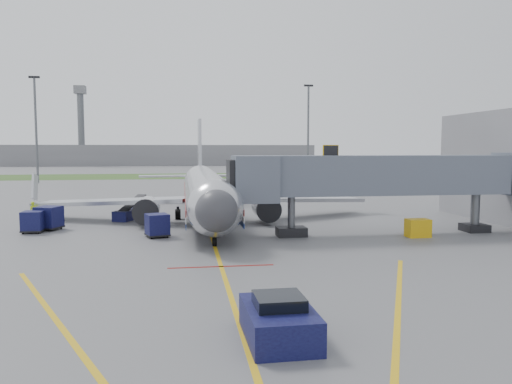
{
  "coord_description": "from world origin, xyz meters",
  "views": [
    {
      "loc": [
        -2.03,
        -31.58,
        6.63
      ],
      "look_at": [
        3.62,
        7.24,
        3.2
      ],
      "focal_mm": 35.0,
      "sensor_mm": 36.0,
      "label": 1
    }
  ],
  "objects": [
    {
      "name": "ground",
      "position": [
        0.0,
        0.0,
        0.0
      ],
      "size": [
        400.0,
        400.0,
        0.0
      ],
      "primitive_type": "plane",
      "color": "#565659",
      "rests_on": "ground"
    },
    {
      "name": "grass_strip",
      "position": [
        0.0,
        90.0,
        0.01
      ],
      "size": [
        300.0,
        25.0,
        0.01
      ],
      "primitive_type": "cube",
      "color": "#2D4C1E",
      "rests_on": "ground"
    },
    {
      "name": "apron_markings",
      "position": [
        0.0,
        -7.4,
        0.0
      ],
      "size": [
        21.52,
        50.0,
        0.01
      ],
      "color": "gold",
      "rests_on": "ground"
    },
    {
      "name": "airliner",
      "position": [
        0.0,
        15.25,
        2.65
      ],
      "size": [
        32.1,
        35.67,
        10.25
      ],
      "color": "silver",
      "rests_on": "ground"
    },
    {
      "name": "jet_bridge",
      "position": [
        12.86,
        5.0,
        4.47
      ],
      "size": [
        25.3,
        4.0,
        6.9
      ],
      "color": "slate",
      "rests_on": "ground"
    },
    {
      "name": "light_mast_left",
      "position": [
        -30.0,
        70.0,
        10.78
      ],
      "size": [
        2.0,
        0.44,
        20.4
      ],
      "color": "#595B60",
      "rests_on": "ground"
    },
    {
      "name": "light_mast_right",
      "position": [
        25.0,
        75.0,
        10.78
      ],
      "size": [
        2.0,
        0.44,
        20.4
      ],
      "color": "#595B60",
      "rests_on": "ground"
    },
    {
      "name": "distant_terminal",
      "position": [
        -10.0,
        170.0,
        4.0
      ],
      "size": [
        120.0,
        14.0,
        8.0
      ],
      "primitive_type": "cube",
      "color": "slate",
      "rests_on": "ground"
    },
    {
      "name": "control_tower",
      "position": [
        -40.0,
        165.0,
        17.33
      ],
      "size": [
        4.0,
        4.0,
        30.0
      ],
      "color": "#595B60",
      "rests_on": "ground"
    },
    {
      "name": "pushback_tug",
      "position": [
        1.19,
        -14.99,
        0.66
      ],
      "size": [
        2.37,
        3.81,
        1.57
      ],
      "color": "black",
      "rests_on": "ground"
    },
    {
      "name": "baggage_cart_a",
      "position": [
        -13.84,
        9.51,
        0.87
      ],
      "size": [
        1.61,
        1.61,
        1.71
      ],
      "color": "black",
      "rests_on": "ground"
    },
    {
      "name": "baggage_cart_b",
      "position": [
        -4.03,
        6.1,
        0.89
      ],
      "size": [
        2.03,
        2.03,
        1.74
      ],
      "color": "black",
      "rests_on": "ground"
    },
    {
      "name": "baggage_cart_c",
      "position": [
        -12.97,
        10.78,
        0.98
      ],
      "size": [
        2.3,
        2.3,
        1.92
      ],
      "color": "black",
      "rests_on": "ground"
    },
    {
      "name": "belt_loader",
      "position": [
        -7.11,
        16.04,
        0.53
      ],
      "size": [
        2.88,
        4.49,
        2.15
      ],
      "color": "black",
      "rests_on": "ground"
    },
    {
      "name": "ground_power_cart",
      "position": [
        15.33,
        3.28,
        0.67
      ],
      "size": [
        1.72,
        1.16,
        1.36
      ],
      "color": "#D19E0C",
      "rests_on": "ground"
    },
    {
      "name": "ramp_worker",
      "position": [
        -15.6,
        15.85,
        0.91
      ],
      "size": [
        0.79,
        0.69,
        1.82
      ],
      "primitive_type": "imported",
      "rotation": [
        0.0,
        0.0,
        0.47
      ],
      "color": "#B3D318",
      "rests_on": "ground"
    }
  ]
}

